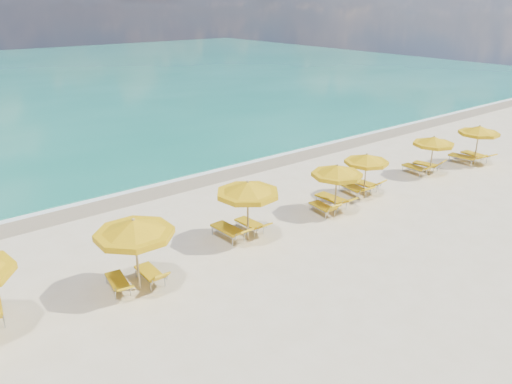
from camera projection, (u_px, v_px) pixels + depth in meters
ground_plane at (279, 230)px, 20.39m from camera, size 120.00×120.00×0.00m
wet_sand_band at (185, 181)px, 25.79m from camera, size 120.00×2.60×0.01m
foam_line at (177, 177)px, 26.37m from camera, size 120.00×1.20×0.03m
whitecap_near at (12, 159)px, 29.30m from camera, size 14.00×0.36×0.05m
whitecap_far at (165, 109)px, 42.54m from camera, size 18.00×0.30×0.05m
umbrella_2 at (134, 229)px, 15.40m from camera, size 3.28×3.28×2.55m
umbrella_3 at (248, 189)px, 18.78m from camera, size 2.98×2.98×2.48m
umbrella_4 at (337, 172)px, 21.35m from camera, size 2.26×2.26×2.24m
umbrella_5 at (367, 159)px, 23.33m from camera, size 2.21×2.21×2.11m
umbrella_6 at (434, 142)px, 26.11m from camera, size 2.14×2.14×2.15m
umbrella_7 at (479, 131)px, 27.92m from camera, size 2.81×2.81×2.25m
lounger_2_left at (118, 285)px, 16.10m from camera, size 0.77×1.72×0.64m
lounger_2_right at (151, 277)px, 16.55m from camera, size 0.61×1.69×0.77m
lounger_3_left at (229, 233)px, 19.54m from camera, size 0.74×2.01×0.82m
lounger_3_right at (250, 227)px, 20.19m from camera, size 0.67×1.77×0.68m
lounger_4_left at (323, 210)px, 21.81m from camera, size 0.74×1.68×0.79m
lounger_4_right at (332, 202)px, 22.55m from camera, size 0.73×2.04×0.78m
lounger_5_left at (353, 190)px, 23.91m from camera, size 0.90×2.03×0.78m
lounger_5_right at (364, 186)px, 24.48m from camera, size 0.76×1.86×0.80m
lounger_6_left at (415, 170)px, 26.82m from camera, size 0.74×1.82×0.75m
lounger_6_right at (426, 167)px, 27.35m from camera, size 0.85×1.75×0.79m
lounger_7_left at (463, 160)px, 28.51m from camera, size 0.88×2.06×0.75m
lounger_7_right at (475, 157)px, 28.92m from camera, size 0.93×2.06×0.74m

